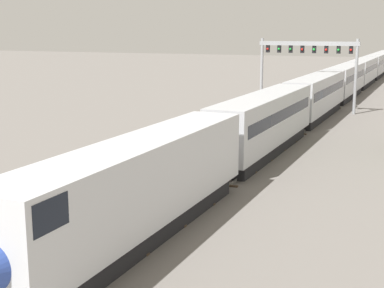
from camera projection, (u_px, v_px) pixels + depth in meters
The scene contains 5 objects.
ground_plane at pixel (60, 260), 24.25m from camera, with size 400.00×400.00×0.00m, color slate.
track_main at pixel (338, 102), 77.25m from camera, with size 2.60×200.00×0.16m.
track_near at pixel (257, 120), 61.48m from camera, with size 2.60×160.00×0.16m.
passenger_train at pixel (346, 80), 81.78m from camera, with size 3.04×143.79×4.80m.
signal_gantry at pixel (308, 58), 67.53m from camera, with size 12.10×0.49×8.85m.
Camera 1 is at (14.44, -18.50, 9.79)m, focal length 52.30 mm.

